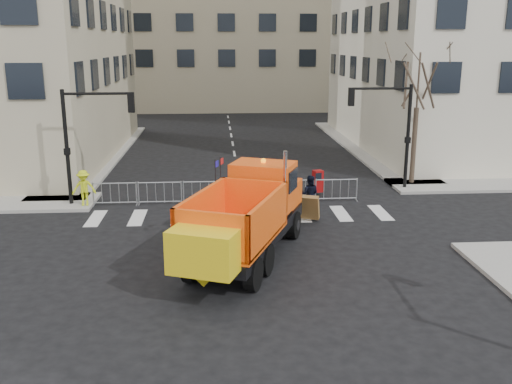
{
  "coord_description": "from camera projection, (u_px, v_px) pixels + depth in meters",
  "views": [
    {
      "loc": [
        -1.19,
        -18.56,
        7.41
      ],
      "look_at": [
        0.28,
        2.5,
        1.85
      ],
      "focal_mm": 40.0,
      "sensor_mm": 36.0,
      "label": 1
    }
  ],
  "objects": [
    {
      "name": "ground",
      "position": [
        253.0,
        262.0,
        19.88
      ],
      "size": [
        120.0,
        120.0,
        0.0
      ],
      "primitive_type": "plane",
      "color": "black",
      "rests_on": "ground"
    },
    {
      "name": "plow_truck",
      "position": [
        246.0,
        215.0,
        19.61
      ],
      "size": [
        5.89,
        9.83,
        3.72
      ],
      "rotation": [
        0.0,
        0.0,
        1.19
      ],
      "color": "black",
      "rests_on": "ground"
    },
    {
      "name": "sidewalk_back",
      "position": [
        242.0,
        196.0,
        28.06
      ],
      "size": [
        64.0,
        5.0,
        0.15
      ],
      "primitive_type": "cube",
      "color": "gray",
      "rests_on": "ground"
    },
    {
      "name": "building_far",
      "position": [
        225.0,
        2.0,
        66.99
      ],
      "size": [
        30.0,
        18.0,
        24.0
      ],
      "primitive_type": "cube",
      "color": "#BCB190",
      "rests_on": "ground"
    },
    {
      "name": "newspaper_box",
      "position": [
        318.0,
        181.0,
        28.44
      ],
      "size": [
        0.56,
        0.53,
        1.1
      ],
      "primitive_type": "cube",
      "rotation": [
        0.0,
        0.0,
        0.35
      ],
      "color": "maroon",
      "rests_on": "sidewalk_back"
    },
    {
      "name": "cop_c",
      "position": [
        251.0,
        192.0,
        25.46
      ],
      "size": [
        1.09,
        1.14,
        1.9
      ],
      "primitive_type": "imported",
      "rotation": [
        0.0,
        0.0,
        3.98
      ],
      "color": "black",
      "rests_on": "ground"
    },
    {
      "name": "cop_a",
      "position": [
        292.0,
        191.0,
        25.83
      ],
      "size": [
        0.75,
        0.64,
        1.75
      ],
      "primitive_type": "imported",
      "rotation": [
        0.0,
        0.0,
        3.55
      ],
      "color": "black",
      "rests_on": "ground"
    },
    {
      "name": "traffic_light_left",
      "position": [
        67.0,
        149.0,
        25.89
      ],
      "size": [
        0.18,
        0.18,
        5.4
      ],
      "primitive_type": "cylinder",
      "color": "black",
      "rests_on": "ground"
    },
    {
      "name": "cop_b",
      "position": [
        310.0,
        194.0,
        25.37
      ],
      "size": [
        0.98,
        0.86,
        1.72
      ],
      "primitive_type": "imported",
      "rotation": [
        0.0,
        0.0,
        2.86
      ],
      "color": "black",
      "rests_on": "ground"
    },
    {
      "name": "traffic_light_right",
      "position": [
        408.0,
        138.0,
        28.92
      ],
      "size": [
        0.18,
        0.18,
        5.4
      ],
      "primitive_type": "cylinder",
      "color": "black",
      "rests_on": "ground"
    },
    {
      "name": "street_tree",
      "position": [
        416.0,
        115.0,
        29.67
      ],
      "size": [
        3.0,
        3.0,
        7.5
      ],
      "primitive_type": null,
      "color": "#382B21",
      "rests_on": "ground"
    },
    {
      "name": "crowd_barriers",
      "position": [
        227.0,
        192.0,
        27.02
      ],
      "size": [
        12.6,
        0.6,
        1.1
      ],
      "primitive_type": null,
      "color": "#9EA0A5",
      "rests_on": "ground"
    },
    {
      "name": "worker",
      "position": [
        84.0,
        188.0,
        26.01
      ],
      "size": [
        1.11,
        0.7,
        1.65
      ],
      "primitive_type": "imported",
      "rotation": [
        0.0,
        0.0,
        0.09
      ],
      "color": "#C4D519",
      "rests_on": "sidewalk_back"
    }
  ]
}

